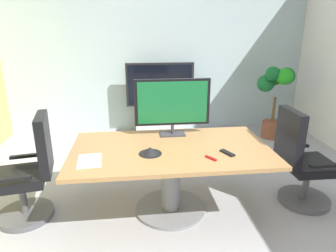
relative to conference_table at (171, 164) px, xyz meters
The scene contains 12 objects.
ground_plane 0.59m from the conference_table, 56.89° to the right, with size 6.96×6.96×0.00m, color #99999E.
wall_back_glass_partition 2.95m from the conference_table, 87.59° to the left, with size 5.59×0.10×2.96m, color #9EB2B7.
conference_table is the anchor object (origin of this frame).
office_chair_left 1.43m from the conference_table, behind, with size 0.63×0.61×1.09m.
office_chair_right 1.43m from the conference_table, ahead, with size 0.60×0.57×1.09m.
tv_monitor 0.67m from the conference_table, 80.40° to the left, with size 0.84×0.18×0.64m.
wall_display_unit 2.45m from the conference_table, 87.39° to the left, with size 1.20×0.36×1.31m.
potted_plant 2.96m from the conference_table, 44.74° to the left, with size 0.63×0.65×1.28m.
conference_phone 0.33m from the conference_table, 148.30° to the right, with size 0.22×0.22×0.07m.
remote_control 0.60m from the conference_table, 22.17° to the right, with size 0.05×0.17×0.02m, color black.
whiteboard_marker 0.50m from the conference_table, 43.40° to the right, with size 0.13×0.02×0.02m, color red.
paper_notepad 0.84m from the conference_table, 163.45° to the right, with size 0.21×0.30×0.01m, color white.
Camera 1 is at (-0.47, -2.60, 1.89)m, focal length 31.78 mm.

